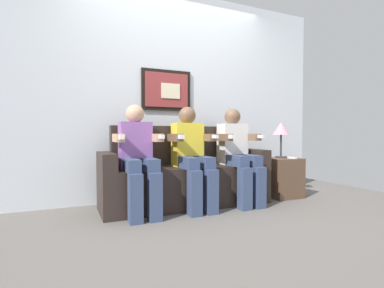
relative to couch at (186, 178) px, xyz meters
name	(u,v)px	position (x,y,z in m)	size (l,w,h in m)	color
ground_plane	(198,212)	(0.00, -0.33, -0.31)	(5.58, 5.58, 0.00)	#66605B
back_wall_assembly	(172,95)	(0.00, 0.44, 0.99)	(4.29, 0.10, 2.60)	silver
couch	(186,178)	(0.00, 0.00, 0.00)	(1.89, 0.58, 0.90)	#2D231E
person_on_left	(138,154)	(-0.59, -0.17, 0.29)	(0.46, 0.56, 1.11)	#8C59A5
person_in_middle	(192,153)	(0.00, -0.17, 0.29)	(0.46, 0.56, 1.11)	yellow
person_on_right	(238,151)	(0.59, -0.17, 0.29)	(0.46, 0.56, 1.11)	white
side_table_right	(282,177)	(1.29, -0.11, -0.06)	(0.40, 0.40, 0.50)	brown
table_lamp	(281,130)	(1.31, -0.06, 0.55)	(0.22, 0.22, 0.46)	#333338
spare_remote_on_table	(292,158)	(1.36, -0.22, 0.20)	(0.04, 0.13, 0.02)	white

